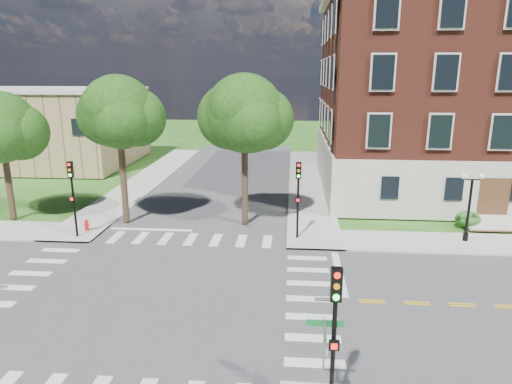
# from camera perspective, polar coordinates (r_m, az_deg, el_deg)

# --- Properties ---
(ground) EXTENTS (160.00, 160.00, 0.00)m
(ground) POSITION_cam_1_polar(r_m,az_deg,el_deg) (22.57, -12.25, -12.29)
(ground) COLOR #245718
(ground) RESTS_ON ground
(road_ew) EXTENTS (90.00, 12.00, 0.01)m
(road_ew) POSITION_cam_1_polar(r_m,az_deg,el_deg) (22.57, -12.25, -12.28)
(road_ew) COLOR #3D3D3F
(road_ew) RESTS_ON ground
(road_ns) EXTENTS (12.00, 90.00, 0.01)m
(road_ns) POSITION_cam_1_polar(r_m,az_deg,el_deg) (22.57, -12.25, -12.27)
(road_ns) COLOR #3D3D3F
(road_ns) RESTS_ON ground
(sidewalk_ne) EXTENTS (34.00, 34.00, 0.12)m
(sidewalk_ne) POSITION_cam_1_polar(r_m,az_deg,el_deg) (37.13, 18.69, -1.79)
(sidewalk_ne) COLOR #9E9B93
(sidewalk_ne) RESTS_ON ground
(sidewalk_nw) EXTENTS (34.00, 34.00, 0.12)m
(sidewalk_nw) POSITION_cam_1_polar(r_m,az_deg,el_deg) (41.99, -26.54, -0.72)
(sidewalk_nw) COLOR #9E9B93
(sidewalk_nw) RESTS_ON ground
(crosswalk_east) EXTENTS (2.20, 10.20, 0.02)m
(crosswalk_east) POSITION_cam_1_polar(r_m,az_deg,el_deg) (21.71, 6.78, -13.19)
(crosswalk_east) COLOR silver
(crosswalk_east) RESTS_ON ground
(stop_bar_east) EXTENTS (0.40, 5.50, 0.00)m
(stop_bar_east) POSITION_cam_1_polar(r_m,az_deg,el_deg) (24.52, 10.34, -9.92)
(stop_bar_east) COLOR silver
(stop_bar_east) RESTS_ON ground
(main_building) EXTENTS (30.60, 22.40, 16.50)m
(main_building) POSITION_cam_1_polar(r_m,az_deg,el_deg) (44.87, 28.48, 10.72)
(main_building) COLOR #ABA697
(main_building) RESTS_ON ground
(secondary_building) EXTENTS (20.40, 15.40, 8.30)m
(secondary_building) POSITION_cam_1_polar(r_m,az_deg,el_deg) (57.02, -25.32, 7.45)
(secondary_building) COLOR #9F8358
(secondary_building) RESTS_ON ground
(tree_b) EXTENTS (4.78, 4.78, 8.85)m
(tree_b) POSITION_cam_1_polar(r_m,az_deg,el_deg) (35.38, -29.28, 7.06)
(tree_b) COLOR #302418
(tree_b) RESTS_ON ground
(tree_c) EXTENTS (4.80, 4.80, 9.92)m
(tree_c) POSITION_cam_1_polar(r_m,az_deg,el_deg) (31.43, -16.82, 9.50)
(tree_c) COLOR #302418
(tree_c) RESTS_ON ground
(tree_d) EXTENTS (5.13, 5.13, 10.01)m
(tree_d) POSITION_cam_1_polar(r_m,az_deg,el_deg) (29.86, -1.46, 9.75)
(tree_d) COLOR #302418
(tree_d) RESTS_ON ground
(traffic_signal_se) EXTENTS (0.32, 0.36, 4.80)m
(traffic_signal_se) POSITION_cam_1_polar(r_m,az_deg,el_deg) (13.68, 9.78, -16.00)
(traffic_signal_se) COLOR black
(traffic_signal_se) RESTS_ON ground
(traffic_signal_ne) EXTENTS (0.34, 0.37, 4.80)m
(traffic_signal_ne) POSITION_cam_1_polar(r_m,az_deg,el_deg) (27.83, 5.29, 0.23)
(traffic_signal_ne) COLOR black
(traffic_signal_ne) RESTS_ON ground
(traffic_signal_nw) EXTENTS (0.34, 0.38, 4.80)m
(traffic_signal_nw) POSITION_cam_1_polar(r_m,az_deg,el_deg) (30.12, -21.97, 0.32)
(traffic_signal_nw) COLOR black
(traffic_signal_nw) RESTS_ON ground
(twin_lamp_west) EXTENTS (1.36, 0.36, 4.23)m
(twin_lamp_west) POSITION_cam_1_polar(r_m,az_deg,el_deg) (30.27, 25.14, -1.25)
(twin_lamp_west) COLOR black
(twin_lamp_west) RESTS_ON ground
(street_sign_pole) EXTENTS (1.10, 1.10, 3.10)m
(street_sign_pole) POSITION_cam_1_polar(r_m,az_deg,el_deg) (14.26, 8.53, -18.71)
(street_sign_pole) COLOR gray
(street_sign_pole) RESTS_ON ground
(fire_hydrant) EXTENTS (0.35, 0.35, 0.75)m
(fire_hydrant) POSITION_cam_1_polar(r_m,az_deg,el_deg) (31.83, -20.41, -3.90)
(fire_hydrant) COLOR #B9110E
(fire_hydrant) RESTS_ON ground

